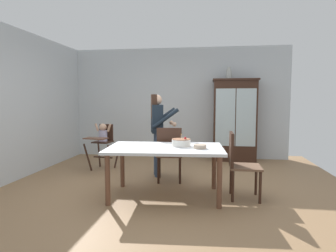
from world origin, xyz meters
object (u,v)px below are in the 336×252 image
at_px(ceramic_vase, 229,74).
at_px(dining_chair_far_side, 169,151).
at_px(birthday_cake, 181,142).
at_px(dining_table, 165,152).
at_px(high_chair_with_toddler, 103,138).
at_px(dining_chair_right_end, 238,160).
at_px(china_cabinet, 235,120).
at_px(serving_bowl, 200,147).
at_px(adult_person, 157,125).

height_order(ceramic_vase, dining_chair_far_side, ceramic_vase).
bearing_deg(birthday_cake, dining_table, -151.05).
height_order(high_chair_with_toddler, dining_chair_right_end, dining_chair_right_end).
xyz_separation_m(china_cabinet, dining_table, (-1.22, -2.76, -0.30)).
bearing_deg(high_chair_with_toddler, serving_bowl, -28.46).
bearing_deg(birthday_cake, china_cabinet, 69.21).
relative_size(birthday_cake, dining_chair_far_side, 0.29).
relative_size(ceramic_vase, dining_table, 0.16).
relative_size(china_cabinet, dining_chair_far_side, 1.99).
bearing_deg(serving_bowl, birthday_cake, 148.09).
relative_size(dining_table, birthday_cake, 6.21).
relative_size(china_cabinet, adult_person, 1.25).
bearing_deg(dining_chair_far_side, dining_table, 86.72).
xyz_separation_m(china_cabinet, serving_bowl, (-0.72, -2.82, -0.20)).
distance_m(china_cabinet, ceramic_vase, 1.08).
bearing_deg(high_chair_with_toddler, adult_person, -7.02).
relative_size(china_cabinet, dining_chair_right_end, 1.99).
xyz_separation_m(adult_person, serving_bowl, (0.83, -1.19, -0.20)).
bearing_deg(dining_chair_right_end, dining_table, 94.41).
bearing_deg(china_cabinet, adult_person, -133.69).
bearing_deg(dining_table, adult_person, 105.95).
xyz_separation_m(adult_person, dining_table, (0.33, -1.14, -0.31)).
distance_m(dining_chair_far_side, dining_chair_right_end, 1.28).
bearing_deg(china_cabinet, serving_bowl, -104.26).
height_order(ceramic_vase, dining_chair_right_end, ceramic_vase).
distance_m(adult_person, birthday_cake, 1.17).
height_order(high_chair_with_toddler, adult_person, adult_person).
bearing_deg(dining_table, china_cabinet, 66.11).
bearing_deg(dining_chair_right_end, ceramic_vase, -0.07).
xyz_separation_m(adult_person, dining_chair_far_side, (0.28, -0.41, -0.41)).
xyz_separation_m(dining_table, dining_chair_right_end, (1.05, 0.08, -0.10)).
bearing_deg(china_cabinet, birthday_cake, -110.79).
distance_m(high_chair_with_toddler, dining_chair_right_end, 2.93).
xyz_separation_m(ceramic_vase, birthday_cake, (-0.85, -2.64, -1.24)).
distance_m(adult_person, dining_chair_far_side, 0.64).
height_order(ceramic_vase, high_chair_with_toddler, ceramic_vase).
distance_m(ceramic_vase, adult_person, 2.39).
relative_size(birthday_cake, serving_bowl, 1.56).
height_order(adult_person, dining_chair_right_end, adult_person).
bearing_deg(birthday_cake, high_chair_with_toddler, 142.30).
bearing_deg(ceramic_vase, dining_table, -111.13).
xyz_separation_m(serving_bowl, dining_chair_far_side, (-0.55, 0.79, -0.21)).
relative_size(china_cabinet, high_chair_with_toddler, 2.02).
xyz_separation_m(high_chair_with_toddler, adult_person, (1.20, -0.33, 0.31)).
bearing_deg(dining_chair_far_side, dining_chair_right_end, 142.49).
distance_m(high_chair_with_toddler, serving_bowl, 2.54).
relative_size(adult_person, birthday_cake, 5.47).
height_order(birthday_cake, serving_bowl, birthday_cake).
xyz_separation_m(high_chair_with_toddler, dining_table, (1.52, -1.47, 0.00)).
xyz_separation_m(high_chair_with_toddler, birthday_cake, (1.74, -1.35, 0.14)).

